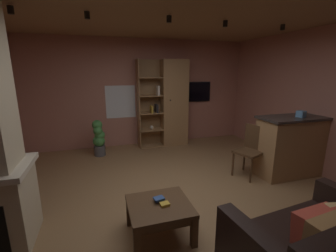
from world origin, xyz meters
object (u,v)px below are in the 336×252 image
object	(u,v)px
kitchen_bar_counter	(294,146)
coffee_table	(160,210)
tissue_box	(301,114)
table_book_0	(165,204)
dining_chair	(251,147)
leather_couch	(318,252)
table_book_1	(159,199)
bookshelf_cabinet	(171,104)
potted_floor_plant	(99,138)
wall_mounted_tv	(194,92)

from	to	relation	value
kitchen_bar_counter	coffee_table	distance (m)	2.91
tissue_box	table_book_0	bearing A→B (deg)	-162.58
dining_chair	leather_couch	bearing A→B (deg)	-111.32
kitchen_bar_counter	table_book_0	size ratio (longest dim) A/B	13.42
coffee_table	table_book_1	distance (m)	0.13
bookshelf_cabinet	leather_couch	xyz separation A→B (m)	(0.02, -4.23, -0.75)
leather_couch	dining_chair	world-z (taller)	dining_chair
coffee_table	potted_floor_plant	bearing A→B (deg)	102.22
table_book_0	table_book_1	size ratio (longest dim) A/B	0.89
bookshelf_cabinet	wall_mounted_tv	bearing A→B (deg)	16.45
coffee_table	dining_chair	xyz separation A→B (m)	(1.99, 1.06, 0.21)
bookshelf_cabinet	tissue_box	bearing A→B (deg)	-57.04
coffee_table	wall_mounted_tv	bearing A→B (deg)	61.41
kitchen_bar_counter	dining_chair	world-z (taller)	kitchen_bar_counter
kitchen_bar_counter	tissue_box	world-z (taller)	tissue_box
table_book_1	tissue_box	bearing A→B (deg)	15.43
coffee_table	table_book_1	world-z (taller)	table_book_1
leather_couch	table_book_1	size ratio (longest dim) A/B	13.46
leather_couch	wall_mounted_tv	bearing A→B (deg)	81.13
potted_floor_plant	leather_couch	bearing A→B (deg)	-65.03
kitchen_bar_counter	coffee_table	bearing A→B (deg)	-162.51
bookshelf_cabinet	potted_floor_plant	xyz separation A→B (m)	(-1.79, -0.34, -0.65)
tissue_box	potted_floor_plant	bearing A→B (deg)	148.15
bookshelf_cabinet	leather_couch	bearing A→B (deg)	-89.74
leather_couch	table_book_0	world-z (taller)	leather_couch
potted_floor_plant	dining_chair	bearing A→B (deg)	-35.16
coffee_table	potted_floor_plant	distance (m)	2.97
table_book_0	coffee_table	bearing A→B (deg)	140.31
coffee_table	bookshelf_cabinet	bearing A→B (deg)	70.19
kitchen_bar_counter	tissue_box	xyz separation A→B (m)	(-0.02, -0.07, 0.60)
coffee_table	dining_chair	bearing A→B (deg)	28.01
wall_mounted_tv	dining_chair	bearing A→B (deg)	-87.40
tissue_box	kitchen_bar_counter	bearing A→B (deg)	74.49
bookshelf_cabinet	table_book_0	bearing A→B (deg)	-108.80
leather_couch	wall_mounted_tv	distance (m)	4.61
coffee_table	wall_mounted_tv	distance (m)	4.05
table_book_0	leather_couch	bearing A→B (deg)	-40.06
kitchen_bar_counter	tissue_box	distance (m)	0.60
bookshelf_cabinet	table_book_1	distance (m)	3.45
tissue_box	leather_couch	world-z (taller)	tissue_box
tissue_box	wall_mounted_tv	size ratio (longest dim) A/B	0.13
table_book_1	potted_floor_plant	distance (m)	2.92
tissue_box	table_book_0	distance (m)	2.92
kitchen_bar_counter	tissue_box	size ratio (longest dim) A/B	11.54
kitchen_bar_counter	leather_couch	bearing A→B (deg)	-130.20
table_book_0	table_book_1	bearing A→B (deg)	115.93
kitchen_bar_counter	leather_couch	distance (m)	2.46
leather_couch	bookshelf_cabinet	bearing A→B (deg)	90.26
table_book_1	leather_couch	bearing A→B (deg)	-41.53
bookshelf_cabinet	wall_mounted_tv	xyz separation A→B (m)	(0.71, 0.21, 0.26)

